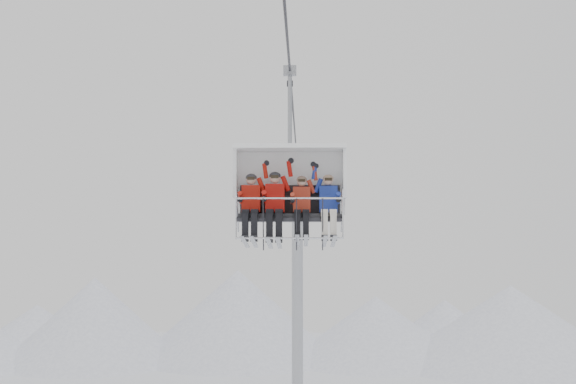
{
  "coord_description": "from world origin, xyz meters",
  "views": [
    {
      "loc": [
        0.31,
        -14.34,
        9.41
      ],
      "look_at": [
        0.0,
        0.0,
        10.37
      ],
      "focal_mm": 45.0,
      "sensor_mm": 36.0,
      "label": 1
    }
  ],
  "objects_px": {
    "chairlift_carrier": "(290,183)",
    "skier_center_right": "(302,205)",
    "lift_tower_right": "(297,313)",
    "skier_far_left": "(251,204)",
    "skier_center_left": "(275,203)",
    "skier_far_right": "(328,204)"
  },
  "relations": [
    {
      "from": "lift_tower_right",
      "to": "skier_center_right",
      "type": "xyz_separation_m",
      "value": [
        0.27,
        -20.18,
        4.41
      ]
    },
    {
      "from": "skier_center_right",
      "to": "skier_far_left",
      "type": "bearing_deg",
      "value": 179.65
    },
    {
      "from": "skier_center_left",
      "to": "skier_far_right",
      "type": "height_order",
      "value": "skier_center_left"
    },
    {
      "from": "skier_far_right",
      "to": "lift_tower_right",
      "type": "bearing_deg",
      "value": 92.47
    },
    {
      "from": "chairlift_carrier",
      "to": "skier_center_right",
      "type": "xyz_separation_m",
      "value": [
        0.27,
        -0.32,
        -0.52
      ]
    },
    {
      "from": "lift_tower_right",
      "to": "skier_far_right",
      "type": "relative_size",
      "value": 7.99
    },
    {
      "from": "lift_tower_right",
      "to": "skier_center_left",
      "type": "xyz_separation_m",
      "value": [
        -0.34,
        -20.17,
        4.46
      ]
    },
    {
      "from": "skier_far_left",
      "to": "skier_center_left",
      "type": "distance_m",
      "value": 0.54
    },
    {
      "from": "lift_tower_right",
      "to": "skier_far_right",
      "type": "distance_m",
      "value": 20.67
    },
    {
      "from": "skier_far_left",
      "to": "lift_tower_right",
      "type": "bearing_deg",
      "value": 87.52
    },
    {
      "from": "skier_center_right",
      "to": "chairlift_carrier",
      "type": "bearing_deg",
      "value": 130.45
    },
    {
      "from": "lift_tower_right",
      "to": "skier_far_right",
      "type": "xyz_separation_m",
      "value": [
        0.87,
        -20.18,
        4.43
      ]
    },
    {
      "from": "chairlift_carrier",
      "to": "skier_center_right",
      "type": "distance_m",
      "value": 0.66
    },
    {
      "from": "lift_tower_right",
      "to": "chairlift_carrier",
      "type": "relative_size",
      "value": 3.38
    },
    {
      "from": "lift_tower_right",
      "to": "skier_far_left",
      "type": "relative_size",
      "value": 7.99
    },
    {
      "from": "chairlift_carrier",
      "to": "skier_center_left",
      "type": "height_order",
      "value": "chairlift_carrier"
    },
    {
      "from": "skier_far_left",
      "to": "skier_center_right",
      "type": "xyz_separation_m",
      "value": [
        1.14,
        -0.01,
        -0.02
      ]
    },
    {
      "from": "chairlift_carrier",
      "to": "skier_far_left",
      "type": "relative_size",
      "value": 2.36
    },
    {
      "from": "chairlift_carrier",
      "to": "skier_center_right",
      "type": "relative_size",
      "value": 2.36
    },
    {
      "from": "skier_center_left",
      "to": "skier_center_right",
      "type": "bearing_deg",
      "value": -1.1
    },
    {
      "from": "skier_center_left",
      "to": "chairlift_carrier",
      "type": "bearing_deg",
      "value": 42.06
    },
    {
      "from": "skier_center_left",
      "to": "skier_far_right",
      "type": "distance_m",
      "value": 1.21
    }
  ]
}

